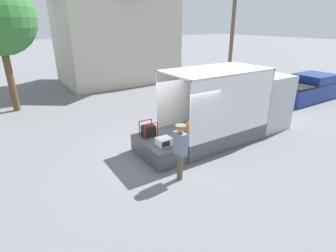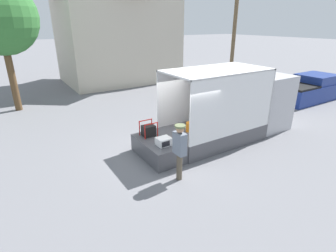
% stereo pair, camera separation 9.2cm
% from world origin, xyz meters
% --- Properties ---
extents(ground_plane, '(160.00, 160.00, 0.00)m').
position_xyz_m(ground_plane, '(0.00, 0.00, 0.00)').
color(ground_plane, slate).
extents(box_truck, '(5.96, 2.18, 2.96)m').
position_xyz_m(box_truck, '(3.69, 0.00, 1.02)').
color(box_truck, '#B2B2B7').
rests_on(box_truck, ground).
extents(tailgate_deck, '(1.20, 2.07, 0.66)m').
position_xyz_m(tailgate_deck, '(-0.60, 0.00, 0.33)').
color(tailgate_deck, '#4C4C51').
rests_on(tailgate_deck, ground).
extents(microwave, '(0.48, 0.43, 0.27)m').
position_xyz_m(microwave, '(-0.64, -0.46, 0.79)').
color(microwave, white).
rests_on(microwave, tailgate_deck).
extents(portable_generator, '(0.56, 0.47, 0.57)m').
position_xyz_m(portable_generator, '(-0.68, 0.52, 0.87)').
color(portable_generator, black).
rests_on(portable_generator, tailgate_deck).
extents(worker_person, '(0.33, 0.44, 1.83)m').
position_xyz_m(worker_person, '(-0.80, -1.65, 1.14)').
color(worker_person, brown).
rests_on(worker_person, ground).
extents(pickup_truck_blue, '(5.09, 2.05, 1.55)m').
position_xyz_m(pickup_truck_blue, '(11.47, 1.51, 0.66)').
color(pickup_truck_blue, navy).
rests_on(pickup_truck_blue, ground).
extents(house_backdrop, '(9.07, 6.61, 9.26)m').
position_xyz_m(house_backdrop, '(3.64, 13.65, 4.72)').
color(house_backdrop, beige).
rests_on(house_backdrop, ground).
extents(utility_pole, '(1.80, 0.28, 7.91)m').
position_xyz_m(utility_pole, '(10.10, 7.16, 4.11)').
color(utility_pole, brown).
rests_on(utility_pole, ground).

